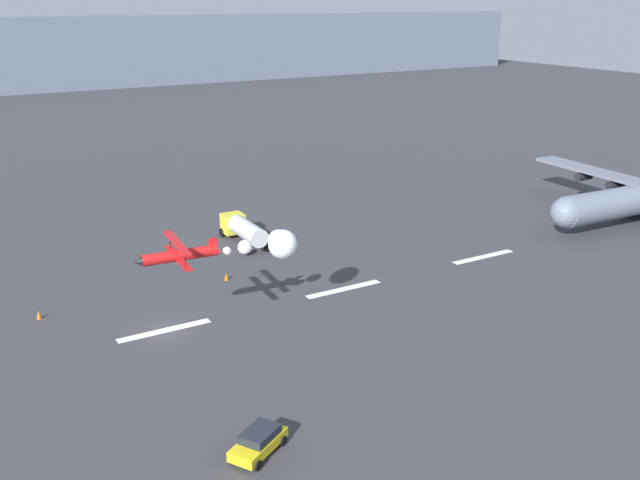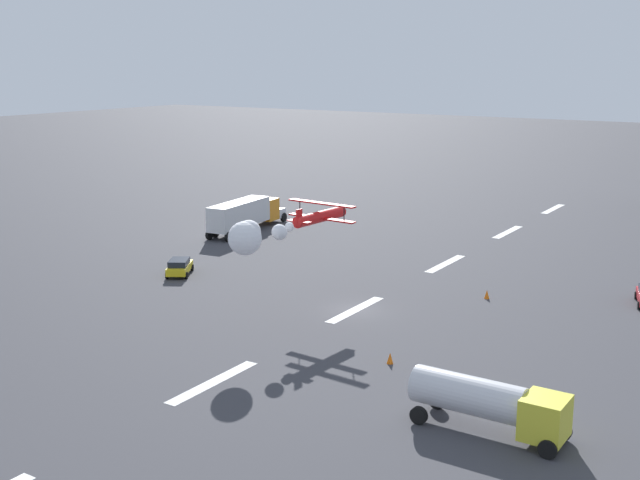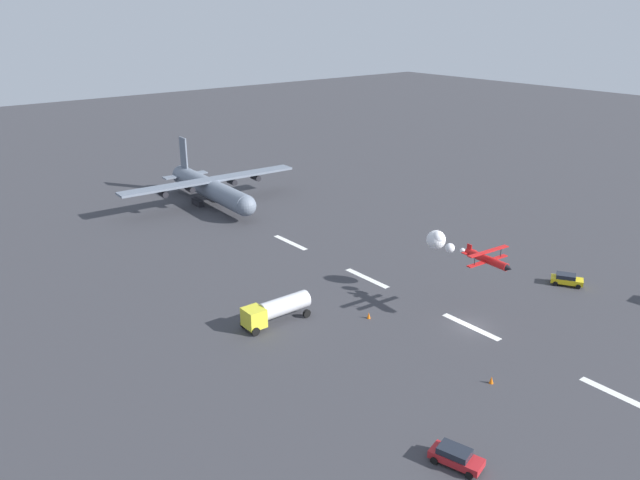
% 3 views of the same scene
% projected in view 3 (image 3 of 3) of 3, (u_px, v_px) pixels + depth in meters
% --- Properties ---
extents(ground_plane, '(440.00, 440.00, 0.00)m').
position_uv_depth(ground_plane, '(471.00, 327.00, 72.04)').
color(ground_plane, '#38383D').
rests_on(ground_plane, ground).
extents(runway_stripe_2, '(8.00, 0.90, 0.01)m').
position_uv_depth(runway_stripe_2, '(621.00, 396.00, 59.10)').
color(runway_stripe_2, white).
rests_on(runway_stripe_2, ground).
extents(runway_stripe_3, '(8.00, 0.90, 0.01)m').
position_uv_depth(runway_stripe_3, '(471.00, 327.00, 72.04)').
color(runway_stripe_3, white).
rests_on(runway_stripe_3, ground).
extents(runway_stripe_4, '(8.00, 0.90, 0.01)m').
position_uv_depth(runway_stripe_4, '(367.00, 278.00, 84.98)').
color(runway_stripe_4, white).
rests_on(runway_stripe_4, ground).
extents(runway_stripe_5, '(8.00, 0.90, 0.01)m').
position_uv_depth(runway_stripe_5, '(290.00, 242.00, 97.92)').
color(runway_stripe_5, white).
rests_on(runway_stripe_5, ground).
extents(cargo_transport_plane, '(28.36, 34.60, 10.92)m').
position_uv_depth(cargo_transport_plane, '(213.00, 189.00, 115.07)').
color(cargo_transport_plane, slate).
rests_on(cargo_transport_plane, ground).
extents(stunt_biplane_red, '(13.37, 6.30, 2.63)m').
position_uv_depth(stunt_biplane_red, '(448.00, 244.00, 76.70)').
color(stunt_biplane_red, red).
extents(fuel_tanker_truck, '(2.83, 8.54, 2.90)m').
position_uv_depth(fuel_tanker_truck, '(276.00, 309.00, 72.45)').
color(fuel_tanker_truck, yellow).
rests_on(fuel_tanker_truck, ground).
extents(followme_car_yellow, '(4.40, 3.61, 1.52)m').
position_uv_depth(followme_car_yellow, '(567.00, 279.00, 82.69)').
color(followme_car_yellow, yellow).
rests_on(followme_car_yellow, ground).
extents(airport_staff_sedan, '(4.60, 2.93, 1.52)m').
position_uv_depth(airport_staff_sedan, '(456.00, 456.00, 50.00)').
color(airport_staff_sedan, '#B21E23').
rests_on(airport_staff_sedan, ground).
extents(traffic_cone_near, '(0.44, 0.44, 0.75)m').
position_uv_depth(traffic_cone_near, '(491.00, 380.00, 61.06)').
color(traffic_cone_near, orange).
rests_on(traffic_cone_near, ground).
extents(traffic_cone_far, '(0.44, 0.44, 0.75)m').
position_uv_depth(traffic_cone_far, '(369.00, 315.00, 73.88)').
color(traffic_cone_far, orange).
rests_on(traffic_cone_far, ground).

